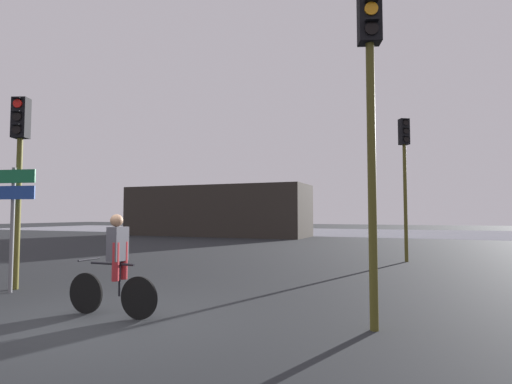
# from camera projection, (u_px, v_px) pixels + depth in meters

# --- Properties ---
(ground_plane) EXTENTS (120.00, 120.00, 0.00)m
(ground_plane) POSITION_uv_depth(u_px,v_px,m) (96.00, 324.00, 5.86)
(ground_plane) COLOR black
(water_strip) EXTENTS (80.00, 16.00, 0.01)m
(water_strip) POSITION_uv_depth(u_px,v_px,m) (366.00, 232.00, 35.34)
(water_strip) COLOR slate
(water_strip) RESTS_ON ground
(distant_building) EXTENTS (13.92, 4.00, 3.71)m
(distant_building) POSITION_uv_depth(u_px,v_px,m) (216.00, 211.00, 29.88)
(distant_building) COLOR #2D2823
(distant_building) RESTS_ON ground
(traffic_light_near_left) EXTENTS (0.38, 0.40, 4.20)m
(traffic_light_near_left) POSITION_uv_depth(u_px,v_px,m) (20.00, 155.00, 8.76)
(traffic_light_near_left) COLOR #4C4719
(traffic_light_near_left) RESTS_ON ground
(traffic_light_near_right) EXTENTS (0.38, 0.40, 5.00)m
(traffic_light_near_right) POSITION_uv_depth(u_px,v_px,m) (371.00, 88.00, 5.75)
(traffic_light_near_right) COLOR #4C4719
(traffic_light_near_right) RESTS_ON ground
(traffic_light_far_right) EXTENTS (0.40, 0.42, 4.93)m
(traffic_light_far_right) POSITION_uv_depth(u_px,v_px,m) (405.00, 163.00, 13.77)
(traffic_light_far_right) COLOR #4C4719
(traffic_light_far_right) RESTS_ON ground
(direction_sign_post) EXTENTS (1.08, 0.26, 2.60)m
(direction_sign_post) POSITION_uv_depth(u_px,v_px,m) (12.00, 206.00, 8.31)
(direction_sign_post) COLOR slate
(direction_sign_post) RESTS_ON ground
(cyclist) EXTENTS (1.71, 0.46, 1.62)m
(cyclist) POSITION_uv_depth(u_px,v_px,m) (115.00, 265.00, 6.34)
(cyclist) COLOR black
(cyclist) RESTS_ON ground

